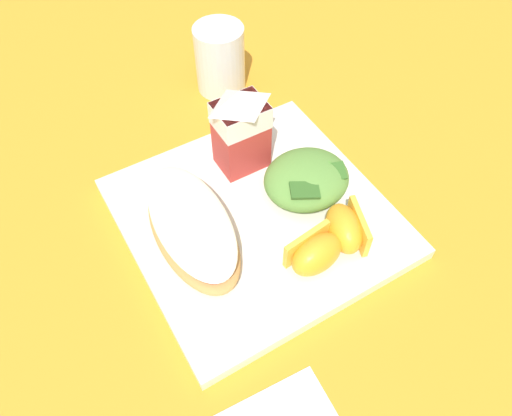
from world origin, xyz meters
name	(u,v)px	position (x,y,z in m)	size (l,w,h in m)	color
ground	(256,222)	(0.00, 0.00, 0.00)	(3.00, 3.00, 0.00)	orange
white_plate	(256,218)	(0.00, 0.00, 0.01)	(0.28, 0.28, 0.02)	white
cheesy_pizza_bread	(192,228)	(-0.07, 0.01, 0.03)	(0.09, 0.18, 0.04)	tan
green_salad_pile	(305,177)	(0.07, 0.00, 0.04)	(0.10, 0.09, 0.04)	#5B8E3D
milk_carton	(241,126)	(0.02, 0.08, 0.08)	(0.06, 0.04, 0.11)	#B7332D
orange_wedge_front	(316,253)	(0.02, -0.09, 0.04)	(0.06, 0.04, 0.04)	orange
orange_wedge_middle	(346,228)	(0.06, -0.08, 0.04)	(0.05, 0.07, 0.04)	orange
drinking_clear_cup	(220,59)	(0.08, 0.23, 0.05)	(0.07, 0.07, 0.09)	silver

